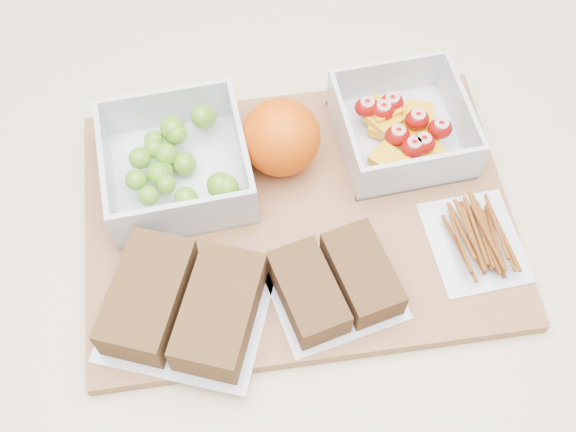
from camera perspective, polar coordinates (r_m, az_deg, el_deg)
name	(u,v)px	position (r m, az deg, el deg)	size (l,w,h in m)	color
counter	(278,369)	(1.14, -0.77, -11.99)	(1.20, 0.90, 0.90)	beige
cutting_board	(298,218)	(0.72, 0.82, -0.13)	(0.42, 0.30, 0.02)	#99663F
grape_container	(178,163)	(0.73, -8.67, 4.15)	(0.14, 0.14, 0.06)	silver
fruit_container	(402,128)	(0.76, 8.97, 6.86)	(0.13, 0.13, 0.05)	silver
orange	(281,137)	(0.72, -0.56, 6.23)	(0.08, 0.08, 0.08)	#E45105
sandwich_bag_left	(184,305)	(0.66, -8.23, -6.94)	(0.18, 0.18, 0.04)	silver
sandwich_bag_center	(335,284)	(0.66, 3.75, -5.34)	(0.13, 0.12, 0.04)	silver
pretzel_bag	(477,237)	(0.71, 14.72, -1.64)	(0.09, 0.11, 0.02)	silver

